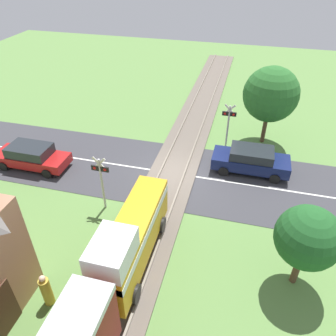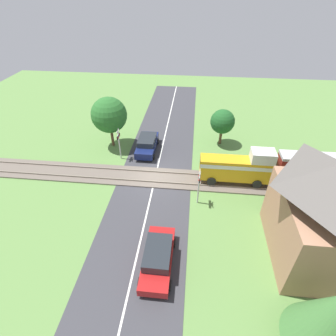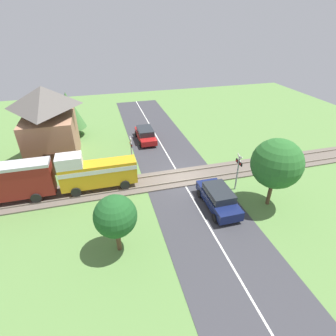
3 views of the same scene
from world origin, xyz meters
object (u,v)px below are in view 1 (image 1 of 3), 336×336
(train, at_px, (87,331))
(crossing_signal_east_approach, at_px, (101,176))
(pedestrian_by_station, at_px, (46,291))
(car_near_crossing, at_px, (251,160))
(car_far_side, at_px, (31,156))
(crossing_signal_west_approach, at_px, (228,121))

(train, relative_size, crossing_signal_east_approach, 4.42)
(train, relative_size, pedestrian_by_station, 8.76)
(train, distance_m, crossing_signal_east_approach, 7.70)
(car_near_crossing, distance_m, car_far_side, 13.28)
(train, height_order, crossing_signal_west_approach, train)
(train, xyz_separation_m, car_near_crossing, (-4.43, -12.43, -1.06))
(car_far_side, bearing_deg, pedestrian_by_station, 126.53)
(crossing_signal_east_approach, relative_size, pedestrian_by_station, 1.98)
(car_near_crossing, xyz_separation_m, car_far_side, (12.97, 2.88, -0.04))
(car_near_crossing, distance_m, pedestrian_by_station, 12.96)
(car_near_crossing, xyz_separation_m, crossing_signal_east_approach, (7.15, 5.23, 1.21))
(car_near_crossing, height_order, car_far_side, car_near_crossing)
(car_near_crossing, xyz_separation_m, crossing_signal_west_approach, (1.70, -2.35, 1.21))
(car_far_side, distance_m, crossing_signal_east_approach, 6.39)
(crossing_signal_west_approach, bearing_deg, car_far_side, 24.88)
(car_near_crossing, bearing_deg, crossing_signal_east_approach, 36.15)
(crossing_signal_west_approach, bearing_deg, train, 79.53)
(crossing_signal_west_approach, bearing_deg, car_near_crossing, 125.84)
(train, height_order, crossing_signal_east_approach, train)
(car_far_side, xyz_separation_m, crossing_signal_east_approach, (-5.81, 2.35, 1.25))
(car_far_side, xyz_separation_m, crossing_signal_west_approach, (-11.27, -5.23, 1.25))
(crossing_signal_east_approach, bearing_deg, train, 110.76)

